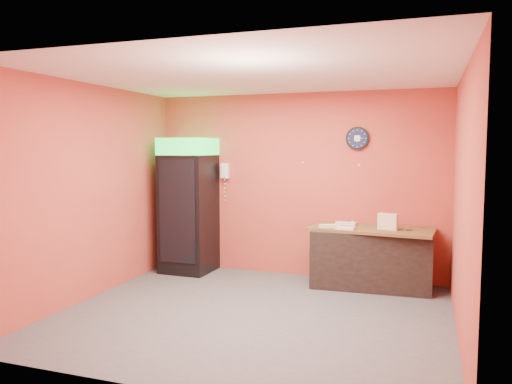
% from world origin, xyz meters
% --- Properties ---
extents(floor, '(4.50, 4.50, 0.00)m').
position_xyz_m(floor, '(0.00, 0.00, 0.00)').
color(floor, '#47474C').
rests_on(floor, ground).
extents(back_wall, '(4.50, 0.02, 2.80)m').
position_xyz_m(back_wall, '(0.00, 2.00, 1.40)').
color(back_wall, '#C04A36').
rests_on(back_wall, floor).
extents(left_wall, '(0.02, 4.00, 2.80)m').
position_xyz_m(left_wall, '(-2.25, 0.00, 1.40)').
color(left_wall, '#C04A36').
rests_on(left_wall, floor).
extents(right_wall, '(0.02, 4.00, 2.80)m').
position_xyz_m(right_wall, '(2.25, 0.00, 1.40)').
color(right_wall, '#C04A36').
rests_on(right_wall, floor).
extents(ceiling, '(4.50, 4.00, 0.02)m').
position_xyz_m(ceiling, '(0.00, 0.00, 2.80)').
color(ceiling, white).
rests_on(ceiling, back_wall).
extents(beverage_cooler, '(0.76, 0.78, 2.12)m').
position_xyz_m(beverage_cooler, '(-1.66, 1.60, 1.04)').
color(beverage_cooler, black).
rests_on(beverage_cooler, floor).
extents(prep_counter, '(1.65, 0.79, 0.81)m').
position_xyz_m(prep_counter, '(1.18, 1.64, 0.41)').
color(prep_counter, black).
rests_on(prep_counter, floor).
extents(wall_clock, '(0.34, 0.06, 0.34)m').
position_xyz_m(wall_clock, '(0.92, 1.97, 2.11)').
color(wall_clock, black).
rests_on(wall_clock, back_wall).
extents(wall_phone, '(0.13, 0.11, 0.24)m').
position_xyz_m(wall_phone, '(-1.17, 1.95, 1.60)').
color(wall_phone, white).
rests_on(wall_phone, back_wall).
extents(butcher_paper, '(1.75, 0.95, 0.04)m').
position_xyz_m(butcher_paper, '(1.18, 1.64, 0.83)').
color(butcher_paper, brown).
rests_on(butcher_paper, prep_counter).
extents(sub_roll_stack, '(0.28, 0.16, 0.22)m').
position_xyz_m(sub_roll_stack, '(1.41, 1.54, 0.96)').
color(sub_roll_stack, beige).
rests_on(sub_roll_stack, butcher_paper).
extents(wrapped_sandwich_left, '(0.31, 0.23, 0.04)m').
position_xyz_m(wrapped_sandwich_left, '(0.62, 1.48, 0.87)').
color(wrapped_sandwich_left, silver).
rests_on(wrapped_sandwich_left, butcher_paper).
extents(wrapped_sandwich_mid, '(0.27, 0.14, 0.04)m').
position_xyz_m(wrapped_sandwich_mid, '(0.86, 1.38, 0.87)').
color(wrapped_sandwich_mid, silver).
rests_on(wrapped_sandwich_mid, butcher_paper).
extents(wrapped_sandwich_right, '(0.30, 0.15, 0.04)m').
position_xyz_m(wrapped_sandwich_right, '(0.81, 1.78, 0.87)').
color(wrapped_sandwich_right, silver).
rests_on(wrapped_sandwich_right, butcher_paper).
extents(kitchen_tool, '(0.07, 0.07, 0.07)m').
position_xyz_m(kitchen_tool, '(0.90, 1.83, 0.88)').
color(kitchen_tool, silver).
rests_on(kitchen_tool, butcher_paper).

